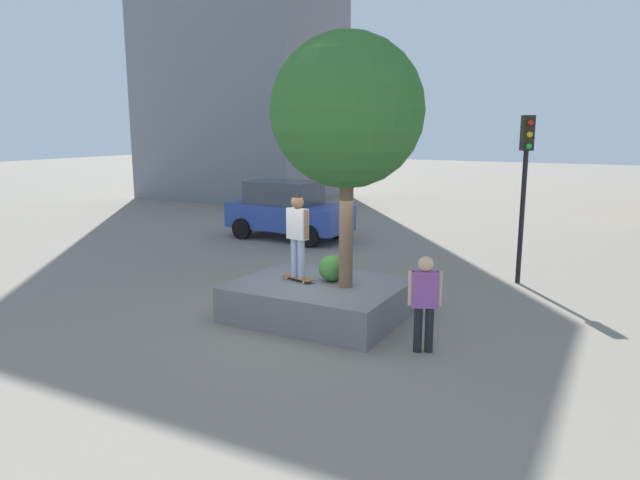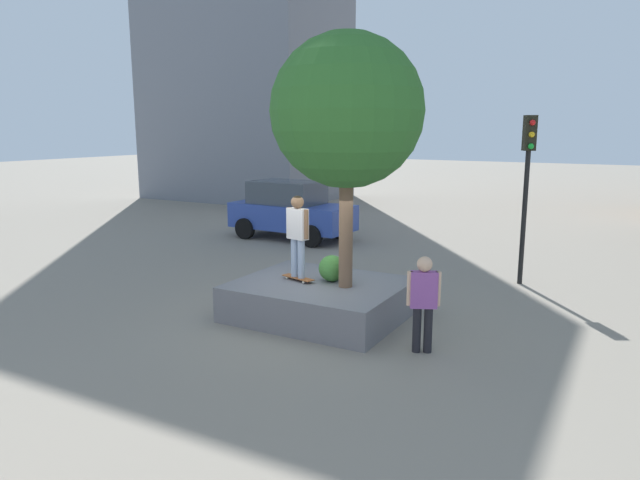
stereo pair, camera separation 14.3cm
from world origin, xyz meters
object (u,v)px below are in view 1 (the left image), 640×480
object	(u,v)px
sedan_parked	(288,210)
plaza_tree	(347,112)
planter_ledge	(320,299)
traffic_light_corner	(525,170)
skateboarder	(298,231)
bystander_watching	(425,297)
skateboard	(298,278)

from	to	relation	value
sedan_parked	plaza_tree	bearing A→B (deg)	-51.07
planter_ledge	traffic_light_corner	size ratio (longest dim) A/B	0.81
plaza_tree	skateboarder	bearing A→B (deg)	-176.49
planter_ledge	sedan_parked	bearing A→B (deg)	125.97
skateboarder	sedan_parked	world-z (taller)	skateboarder
bystander_watching	plaza_tree	bearing A→B (deg)	156.80
skateboard	plaza_tree	bearing A→B (deg)	3.51
traffic_light_corner	sedan_parked	bearing A→B (deg)	164.15
plaza_tree	bystander_watching	xyz separation A→B (m)	(1.93, -0.83, -3.21)
skateboarder	traffic_light_corner	xyz separation A→B (m)	(3.67, 4.84, 1.08)
skateboard	bystander_watching	world-z (taller)	bystander_watching
sedan_parked	traffic_light_corner	xyz separation A→B (m)	(8.35, -2.37, 1.84)
traffic_light_corner	bystander_watching	bearing A→B (deg)	-96.60
sedan_parked	traffic_light_corner	size ratio (longest dim) A/B	1.07
plaza_tree	skateboard	bearing A→B (deg)	-176.49
skateboarder	sedan_parked	bearing A→B (deg)	123.01
skateboarder	traffic_light_corner	bearing A→B (deg)	52.84
skateboarder	bystander_watching	size ratio (longest dim) A/B	1.00
traffic_light_corner	bystander_watching	distance (m)	5.94
plaza_tree	traffic_light_corner	size ratio (longest dim) A/B	1.18
planter_ledge	traffic_light_corner	bearing A→B (deg)	56.07
bystander_watching	sedan_parked	bearing A→B (deg)	134.02
skateboard	bystander_watching	distance (m)	3.12
bystander_watching	traffic_light_corner	bearing A→B (deg)	83.40
skateboard	sedan_parked	size ratio (longest dim) A/B	0.18
skateboarder	bystander_watching	world-z (taller)	skateboarder
skateboard	sedan_parked	bearing A→B (deg)	123.01
traffic_light_corner	skateboard	bearing A→B (deg)	-127.16
plaza_tree	bystander_watching	size ratio (longest dim) A/B	2.87
skateboard	sedan_parked	world-z (taller)	sedan_parked
skateboarder	traffic_light_corner	distance (m)	6.17
skateboarder	planter_ledge	bearing A→B (deg)	11.54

